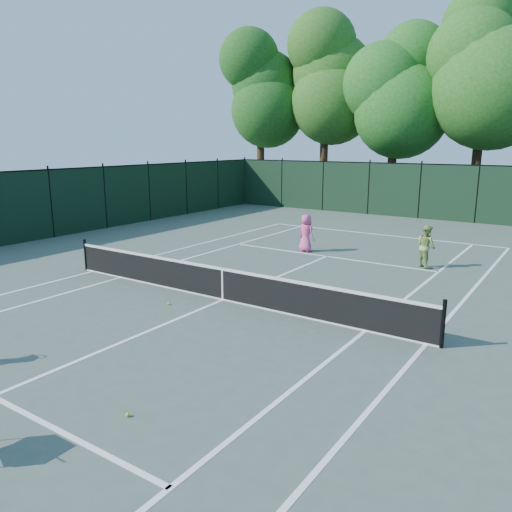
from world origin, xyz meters
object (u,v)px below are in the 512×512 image
Objects in this scene: player_pink at (306,233)px; loose_ball_midcourt at (169,304)px; player_green at (426,246)px; loose_ball_near_cart at (128,415)px.

loose_ball_midcourt is (0.16, -7.89, -0.70)m from player_pink.
loose_ball_near_cart is (-1.13, -12.37, -0.70)m from player_green.
loose_ball_near_cart is 1.00× the size of loose_ball_midcourt.
loose_ball_near_cart is at bearing 120.19° from player_pink.
loose_ball_near_cart is 5.52m from loose_ball_midcourt.
player_green reaches higher than loose_ball_midcourt.
player_green is 21.58× the size of loose_ball_near_cart.
player_green is (4.62, 0.08, -0.00)m from player_pink.
loose_ball_midcourt is (-3.33, 4.40, 0.00)m from loose_ball_near_cart.
player_pink is 7.92m from loose_ball_midcourt.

